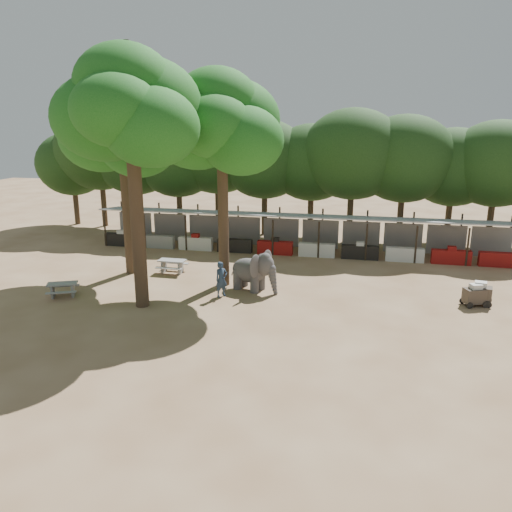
% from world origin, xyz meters
% --- Properties ---
extents(ground, '(100.00, 100.00, 0.00)m').
position_xyz_m(ground, '(0.00, 0.00, 0.00)').
color(ground, brown).
rests_on(ground, ground).
extents(vendor_stalls, '(28.00, 2.99, 2.80)m').
position_xyz_m(vendor_stalls, '(-0.00, 13.84, 1.18)').
color(vendor_stalls, '#95979D').
rests_on(vendor_stalls, ground).
extents(yard_tree_left, '(7.10, 6.90, 11.02)m').
position_xyz_m(yard_tree_left, '(-9.13, 7.19, 8.20)').
color(yard_tree_left, '#332316').
rests_on(yard_tree_left, ground).
extents(yard_tree_center, '(7.10, 6.90, 12.04)m').
position_xyz_m(yard_tree_center, '(-6.13, 2.19, 9.21)').
color(yard_tree_center, '#332316').
rests_on(yard_tree_center, ground).
extents(yard_tree_back, '(7.10, 6.90, 11.36)m').
position_xyz_m(yard_tree_back, '(-3.13, 6.19, 8.54)').
color(yard_tree_back, '#332316').
rests_on(yard_tree_back, ground).
extents(backdrop_trees, '(46.46, 5.95, 8.33)m').
position_xyz_m(backdrop_trees, '(0.00, 19.00, 5.51)').
color(backdrop_trees, '#332316').
rests_on(backdrop_trees, ground).
extents(elephant, '(2.88, 2.20, 2.14)m').
position_xyz_m(elephant, '(-1.19, 5.44, 1.07)').
color(elephant, '#3E3C3C').
rests_on(elephant, ground).
extents(handler, '(0.77, 0.78, 1.83)m').
position_xyz_m(handler, '(-2.61, 4.10, 0.92)').
color(handler, '#26384C').
rests_on(handler, ground).
extents(picnic_table_near, '(1.87, 1.80, 0.73)m').
position_xyz_m(picnic_table_near, '(-10.51, 2.33, 0.48)').
color(picnic_table_near, gray).
rests_on(picnic_table_near, ground).
extents(picnic_table_far, '(1.60, 1.45, 0.79)m').
position_xyz_m(picnic_table_far, '(-6.59, 7.43, 0.52)').
color(picnic_table_far, gray).
rests_on(picnic_table_far, ground).
extents(cart_front, '(1.32, 1.09, 1.11)m').
position_xyz_m(cart_front, '(9.77, 5.42, 0.55)').
color(cart_front, '#382E27').
rests_on(cart_front, ground).
extents(cart_back, '(1.32, 1.00, 1.16)m').
position_xyz_m(cart_back, '(10.03, 5.67, 0.57)').
color(cart_back, '#382E27').
rests_on(cart_back, ground).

